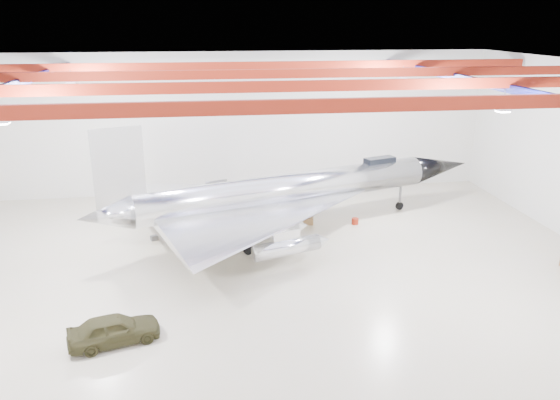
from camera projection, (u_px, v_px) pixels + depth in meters
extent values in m
plane|color=#C2B99A|center=(256.00, 270.00, 30.31)|extent=(40.00, 40.00, 0.00)
plane|color=silver|center=(236.00, 124.00, 42.69)|extent=(40.00, 0.00, 40.00)
plane|color=#0A0F38|center=(253.00, 67.00, 26.87)|extent=(40.00, 40.00, 0.00)
cube|color=maroon|center=(278.00, 107.00, 18.59)|extent=(39.50, 0.25, 0.50)
cube|color=maroon|center=(260.00, 87.00, 24.23)|extent=(39.50, 0.25, 0.50)
cube|color=maroon|center=(248.00, 74.00, 29.87)|extent=(39.50, 0.25, 0.50)
cube|color=maroon|center=(240.00, 66.00, 35.51)|extent=(39.50, 0.25, 0.50)
cube|color=#0B0E47|center=(480.00, 82.00, 28.76)|extent=(0.25, 29.50, 0.40)
cube|color=silver|center=(1.00, 119.00, 20.29)|extent=(0.55, 0.55, 0.25)
cube|color=silver|center=(503.00, 108.00, 22.98)|extent=(0.55, 0.55, 0.25)
cube|color=silver|center=(72.00, 84.00, 31.57)|extent=(0.55, 0.55, 0.25)
cube|color=silver|center=(403.00, 79.00, 34.26)|extent=(0.55, 0.55, 0.25)
cylinder|color=silver|center=(289.00, 189.00, 35.32)|extent=(19.83, 8.23, 2.02)
cone|color=black|center=(440.00, 167.00, 40.64)|extent=(5.43, 3.50, 2.02)
cone|color=silver|center=(105.00, 216.00, 30.42)|extent=(3.51, 2.87, 2.02)
cube|color=silver|center=(119.00, 168.00, 30.02)|extent=(2.73, 1.00, 4.55)
cube|color=black|center=(380.00, 161.00, 37.97)|extent=(2.36, 1.46, 0.51)
cylinder|color=silver|center=(287.00, 248.00, 29.75)|extent=(3.93, 2.06, 0.91)
cylinder|color=silver|center=(267.00, 232.00, 31.90)|extent=(3.93, 2.06, 0.91)
cylinder|color=silver|center=(229.00, 203.00, 37.06)|extent=(3.93, 2.06, 0.91)
cylinder|color=silver|center=(217.00, 193.00, 39.21)|extent=(3.93, 2.06, 0.91)
cylinder|color=#59595B|center=(400.00, 198.00, 39.75)|extent=(0.18, 0.18, 1.82)
cylinder|color=black|center=(399.00, 206.00, 39.95)|extent=(0.61, 0.39, 0.57)
cylinder|color=#59595B|center=(248.00, 240.00, 32.06)|extent=(0.18, 0.18, 1.82)
cylinder|color=black|center=(248.00, 250.00, 32.26)|extent=(0.61, 0.39, 0.57)
cylinder|color=#59595B|center=(218.00, 214.00, 36.36)|extent=(0.18, 0.18, 1.82)
cylinder|color=black|center=(219.00, 223.00, 36.56)|extent=(0.61, 0.39, 0.57)
imported|color=#35331A|center=(114.00, 329.00, 23.28)|extent=(4.13, 2.55, 1.31)
cube|color=olive|center=(197.00, 237.00, 34.50)|extent=(0.59, 0.54, 0.33)
cube|color=maroon|center=(244.00, 216.00, 38.14)|extent=(0.59, 0.53, 0.35)
cylinder|color=#59595B|center=(246.00, 236.00, 34.49)|extent=(0.55, 0.55, 0.44)
cube|color=olive|center=(308.00, 221.00, 37.08)|extent=(0.74, 0.63, 0.47)
cube|color=#59595B|center=(154.00, 238.00, 34.44)|extent=(0.51, 0.47, 0.29)
cylinder|color=maroon|center=(355.00, 221.00, 37.09)|extent=(0.49, 0.49, 0.42)
cube|color=olive|center=(199.00, 231.00, 35.46)|extent=(0.73, 0.67, 0.41)
cylinder|color=#59595B|center=(258.00, 205.00, 40.43)|extent=(0.46, 0.46, 0.31)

